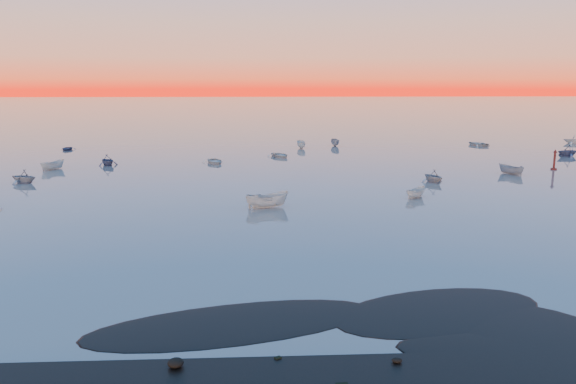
{
  "coord_description": "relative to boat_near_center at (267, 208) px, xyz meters",
  "views": [
    {
      "loc": [
        -5.29,
        -26.14,
        12.17
      ],
      "look_at": [
        -2.57,
        28.0,
        1.36
      ],
      "focal_mm": 35.0,
      "sensor_mm": 36.0,
      "label": 1
    }
  ],
  "objects": [
    {
      "name": "channel_marker",
      "position": [
        40.11,
        21.82,
        1.15
      ],
      "size": [
        0.82,
        0.82,
        2.91
      ],
      "color": "#40100D",
      "rests_on": "ground"
    },
    {
      "name": "boat_near_center",
      "position": [
        0.0,
        0.0,
        0.0
      ],
      "size": [
        2.92,
        4.68,
        1.51
      ],
      "primitive_type": "imported",
      "rotation": [
        0.0,
        0.0,
        1.84
      ],
      "color": "silver",
      "rests_on": "ground"
    },
    {
      "name": "moored_fleet",
      "position": [
        4.64,
        25.91,
        0.0
      ],
      "size": [
        124.0,
        58.0,
        1.2
      ],
      "primitive_type": null,
      "color": "silver",
      "rests_on": "ground"
    },
    {
      "name": "boat_near_right",
      "position": [
        20.39,
        13.01,
        0.0
      ],
      "size": [
        3.79,
        2.71,
        1.21
      ],
      "primitive_type": "imported",
      "rotation": [
        0.0,
        0.0,
        3.51
      ],
      "color": "gray",
      "rests_on": "ground"
    },
    {
      "name": "ground",
      "position": [
        4.64,
        72.91,
        0.0
      ],
      "size": [
        600.0,
        600.0,
        0.0
      ],
      "primitive_type": "plane",
      "color": "slate",
      "rests_on": "ground"
    },
    {
      "name": "mud_lobes",
      "position": [
        4.64,
        -28.09,
        0.01
      ],
      "size": [
        140.0,
        6.0,
        0.07
      ],
      "primitive_type": null,
      "color": "black",
      "rests_on": "ground"
    }
  ]
}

